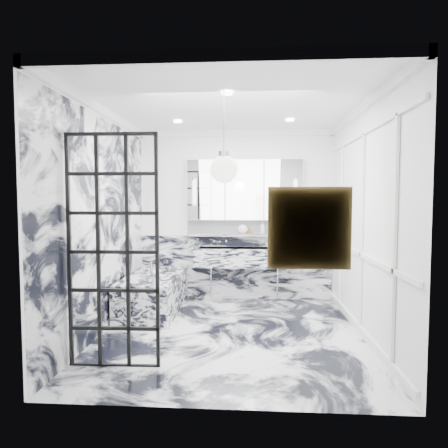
# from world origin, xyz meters

# --- Properties ---
(floor) EXTENTS (3.60, 3.60, 0.00)m
(floor) POSITION_xyz_m (0.00, 0.00, 0.00)
(floor) COLOR silver
(floor) RESTS_ON ground
(ceiling) EXTENTS (3.60, 3.60, 0.00)m
(ceiling) POSITION_xyz_m (0.00, 0.00, 2.80)
(ceiling) COLOR white
(ceiling) RESTS_ON wall_back
(wall_back) EXTENTS (3.60, 0.00, 3.60)m
(wall_back) POSITION_xyz_m (0.00, 1.80, 1.40)
(wall_back) COLOR white
(wall_back) RESTS_ON floor
(wall_front) EXTENTS (3.60, 0.00, 3.60)m
(wall_front) POSITION_xyz_m (0.00, -1.80, 1.40)
(wall_front) COLOR white
(wall_front) RESTS_ON floor
(wall_left) EXTENTS (0.00, 3.60, 3.60)m
(wall_left) POSITION_xyz_m (-1.60, 0.00, 1.40)
(wall_left) COLOR white
(wall_left) RESTS_ON floor
(wall_right) EXTENTS (0.00, 3.60, 3.60)m
(wall_right) POSITION_xyz_m (1.60, 0.00, 1.40)
(wall_right) COLOR white
(wall_right) RESTS_ON floor
(marble_clad_back) EXTENTS (3.18, 0.05, 1.05)m
(marble_clad_back) POSITION_xyz_m (0.00, 1.78, 0.53)
(marble_clad_back) COLOR silver
(marble_clad_back) RESTS_ON floor
(marble_clad_left) EXTENTS (0.02, 3.56, 2.68)m
(marble_clad_left) POSITION_xyz_m (-1.59, 0.00, 1.34)
(marble_clad_left) COLOR silver
(marble_clad_left) RESTS_ON floor
(panel_molding) EXTENTS (0.03, 3.40, 2.30)m
(panel_molding) POSITION_xyz_m (1.58, 0.00, 1.30)
(panel_molding) COLOR white
(panel_molding) RESTS_ON floor
(soap_bottle_a) EXTENTS (0.10, 0.10, 0.21)m
(soap_bottle_a) POSITION_xyz_m (0.45, 1.71, 1.20)
(soap_bottle_a) COLOR #8C5919
(soap_bottle_a) RESTS_ON ledge
(soap_bottle_b) EXTENTS (0.11, 0.11, 0.19)m
(soap_bottle_b) POSITION_xyz_m (0.96, 1.71, 1.18)
(soap_bottle_b) COLOR #4C4C51
(soap_bottle_b) RESTS_ON ledge
(soap_bottle_c) EXTENTS (0.13, 0.13, 0.15)m
(soap_bottle_c) POSITION_xyz_m (1.00, 1.71, 1.16)
(soap_bottle_c) COLOR silver
(soap_bottle_c) RESTS_ON ledge
(face_pot) EXTENTS (0.16, 0.16, 0.16)m
(face_pot) POSITION_xyz_m (0.12, 1.71, 1.17)
(face_pot) COLOR white
(face_pot) RESTS_ON ledge
(amber_bottle) EXTENTS (0.04, 0.04, 0.10)m
(amber_bottle) POSITION_xyz_m (0.24, 1.71, 1.14)
(amber_bottle) COLOR #8C5919
(amber_bottle) RESTS_ON ledge
(flower_vase) EXTENTS (0.07, 0.07, 0.12)m
(flower_vase) POSITION_xyz_m (-0.97, 0.11, 0.61)
(flower_vase) COLOR silver
(flower_vase) RESTS_ON bathtub
(crittall_door) EXTENTS (0.88, 0.06, 2.30)m
(crittall_door) POSITION_xyz_m (-1.10, -1.04, 1.15)
(crittall_door) COLOR black
(crittall_door) RESTS_ON floor
(artwork) EXTENTS (0.54, 0.05, 0.54)m
(artwork) POSITION_xyz_m (0.70, -1.76, 1.45)
(artwork) COLOR orange
(artwork) RESTS_ON wall_front
(pendant_light) EXTENTS (0.26, 0.26, 0.26)m
(pendant_light) POSITION_xyz_m (-0.00, -1.09, 1.95)
(pendant_light) COLOR white
(pendant_light) RESTS_ON ceiling
(trough_sink) EXTENTS (1.60, 0.45, 0.30)m
(trough_sink) POSITION_xyz_m (0.15, 1.55, 0.73)
(trough_sink) COLOR silver
(trough_sink) RESTS_ON wall_back
(ledge) EXTENTS (1.90, 0.14, 0.04)m
(ledge) POSITION_xyz_m (0.15, 1.72, 1.07)
(ledge) COLOR silver
(ledge) RESTS_ON wall_back
(subway_tile) EXTENTS (1.90, 0.03, 0.23)m
(subway_tile) POSITION_xyz_m (0.15, 1.78, 1.21)
(subway_tile) COLOR white
(subway_tile) RESTS_ON wall_back
(mirror_cabinet) EXTENTS (1.90, 0.16, 1.00)m
(mirror_cabinet) POSITION_xyz_m (0.15, 1.73, 1.82)
(mirror_cabinet) COLOR white
(mirror_cabinet) RESTS_ON wall_back
(sconce_left) EXTENTS (0.07, 0.07, 0.40)m
(sconce_left) POSITION_xyz_m (-0.67, 1.63, 1.78)
(sconce_left) COLOR white
(sconce_left) RESTS_ON mirror_cabinet
(sconce_right) EXTENTS (0.07, 0.07, 0.40)m
(sconce_right) POSITION_xyz_m (0.97, 1.63, 1.78)
(sconce_right) COLOR white
(sconce_right) RESTS_ON mirror_cabinet
(bathtub) EXTENTS (0.75, 1.65, 0.55)m
(bathtub) POSITION_xyz_m (-1.18, 0.90, 0.28)
(bathtub) COLOR silver
(bathtub) RESTS_ON floor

